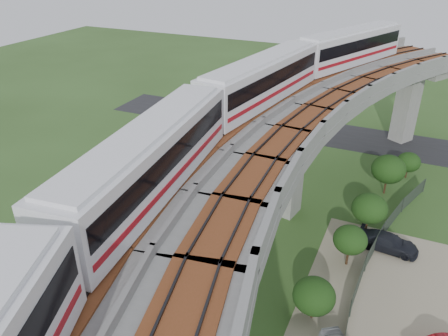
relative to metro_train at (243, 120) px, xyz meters
The scene contains 11 objects.
ground 12.34m from the metro_train, 115.09° to the right, with size 160.00×160.00×0.00m, color #325020.
asphalt_road 31.73m from the metro_train, 90.69° to the left, with size 60.00×8.00×0.03m, color #232326.
viaduct 4.83m from the metro_train, 12.15° to the right, with size 19.58×73.98×11.40m.
metro_train is the anchor object (origin of this frame).
fence 14.92m from the metro_train, ahead, with size 3.87×38.73×1.50m.
tree_0 25.57m from the metro_train, 64.32° to the left, with size 2.37×2.37×2.80m.
tree_1 21.07m from the metro_train, 63.32° to the left, with size 3.20×3.20×4.02m.
tree_2 15.76m from the metro_train, 50.87° to the left, with size 2.95×2.95×3.58m.
tree_3 12.99m from the metro_train, 32.79° to the left, with size 2.53×2.53×3.40m.
tree_4 12.10m from the metro_train, 17.13° to the right, with size 2.76×2.76×3.05m.
car_dark 16.90m from the metro_train, 38.53° to the left, with size 1.88×4.62×1.34m, color black.
Camera 1 is at (9.50, -22.43, 22.05)m, focal length 35.00 mm.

